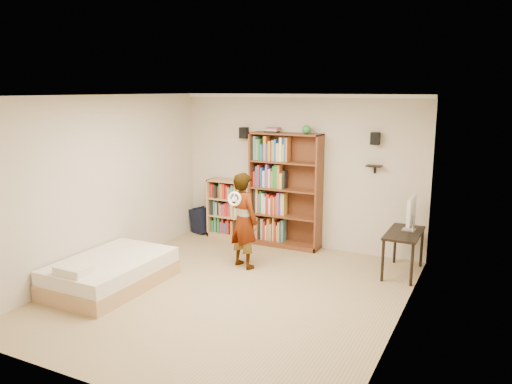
% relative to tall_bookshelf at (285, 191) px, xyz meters
% --- Properties ---
extents(ground, '(4.50, 5.00, 0.01)m').
position_rel_tall_bookshelf_xyz_m(ground, '(0.18, -2.31, -1.02)').
color(ground, tan).
rests_on(ground, ground).
extents(room_shell, '(4.52, 5.02, 2.71)m').
position_rel_tall_bookshelf_xyz_m(room_shell, '(0.18, -2.31, 0.74)').
color(room_shell, beige).
rests_on(room_shell, ground).
extents(crown_molding, '(4.50, 5.00, 0.06)m').
position_rel_tall_bookshelf_xyz_m(crown_molding, '(0.18, -2.31, 1.65)').
color(crown_molding, white).
rests_on(crown_molding, room_shell).
extents(speaker_left, '(0.14, 0.12, 0.20)m').
position_rel_tall_bookshelf_xyz_m(speaker_left, '(-0.87, 0.09, 0.98)').
color(speaker_left, black).
rests_on(speaker_left, room_shell).
extents(speaker_right, '(0.14, 0.12, 0.20)m').
position_rel_tall_bookshelf_xyz_m(speaker_right, '(1.53, 0.09, 0.98)').
color(speaker_right, black).
rests_on(speaker_right, room_shell).
extents(wall_shelf, '(0.25, 0.16, 0.02)m').
position_rel_tall_bookshelf_xyz_m(wall_shelf, '(1.53, 0.10, 0.53)').
color(wall_shelf, black).
rests_on(wall_shelf, room_shell).
extents(tall_bookshelf, '(1.29, 0.37, 2.04)m').
position_rel_tall_bookshelf_xyz_m(tall_bookshelf, '(0.00, 0.00, 0.00)').
color(tall_bookshelf, brown).
rests_on(tall_bookshelf, ground).
extents(low_bookshelf, '(0.88, 0.33, 1.11)m').
position_rel_tall_bookshelf_xyz_m(low_bookshelf, '(-1.13, 0.02, -0.46)').
color(low_bookshelf, tan).
rests_on(low_bookshelf, ground).
extents(computer_desk, '(0.49, 0.97, 0.66)m').
position_rel_tall_bookshelf_xyz_m(computer_desk, '(2.16, -0.47, -0.69)').
color(computer_desk, black).
rests_on(computer_desk, ground).
extents(imac, '(0.16, 0.54, 0.53)m').
position_rel_tall_bookshelf_xyz_m(imac, '(2.21, -0.35, -0.09)').
color(imac, white).
rests_on(imac, computer_desk).
extents(daybed, '(1.15, 1.77, 0.52)m').
position_rel_tall_bookshelf_xyz_m(daybed, '(-1.48, -2.86, -0.76)').
color(daybed, white).
rests_on(daybed, ground).
extents(person, '(0.65, 0.53, 1.52)m').
position_rel_tall_bookshelf_xyz_m(person, '(-0.16, -1.29, -0.26)').
color(person, black).
rests_on(person, ground).
extents(wii_wheel, '(0.23, 0.09, 0.23)m').
position_rel_tall_bookshelf_xyz_m(wii_wheel, '(-0.16, -1.57, 0.15)').
color(wii_wheel, white).
rests_on(wii_wheel, person).
extents(navy_bag, '(0.44, 0.35, 0.51)m').
position_rel_tall_bookshelf_xyz_m(navy_bag, '(-1.83, 0.02, -0.76)').
color(navy_bag, black).
rests_on(navy_bag, ground).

